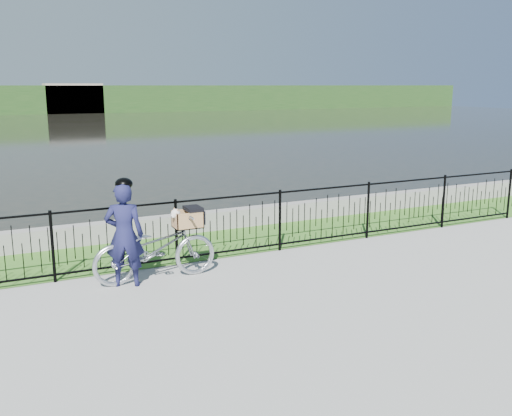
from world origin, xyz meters
TOP-DOWN VIEW (x-y plane):
  - ground at (0.00, 0.00)m, footprint 120.00×120.00m
  - grass_strip at (0.00, 2.60)m, footprint 60.00×2.00m
  - water at (0.00, 33.00)m, footprint 120.00×120.00m
  - quay_wall at (0.00, 3.60)m, footprint 60.00×0.30m
  - fence at (0.00, 1.60)m, footprint 14.00×0.06m
  - far_treeline at (0.00, 60.00)m, footprint 120.00×6.00m
  - far_building_right at (6.00, 58.50)m, footprint 6.00×3.00m
  - bicycle_rig at (-1.53, 1.01)m, footprint 1.96×0.68m
  - cyclist at (-2.02, 0.96)m, footprint 0.68×0.57m

SIDE VIEW (x-z plane):
  - ground at x=0.00m, z-range 0.00..0.00m
  - water at x=0.00m, z-range 0.00..0.00m
  - grass_strip at x=0.00m, z-range 0.00..0.01m
  - quay_wall at x=0.00m, z-range 0.00..0.40m
  - bicycle_rig at x=-1.53m, z-range -0.05..1.10m
  - fence at x=0.00m, z-range 0.00..1.15m
  - cyclist at x=-2.02m, z-range -0.01..1.67m
  - far_treeline at x=0.00m, z-range 0.00..3.00m
  - far_building_right at x=6.00m, z-range 0.00..3.20m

